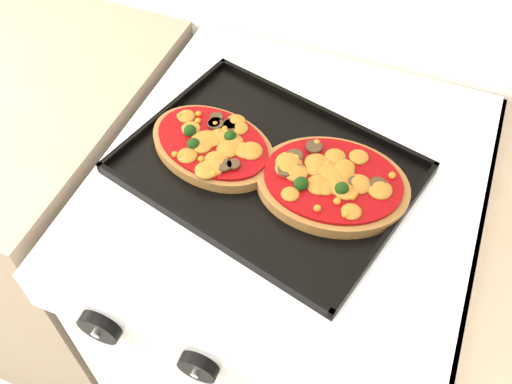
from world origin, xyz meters
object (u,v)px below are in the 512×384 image
at_px(baking_tray, 268,168).
at_px(pizza_left, 213,144).
at_px(pizza_right, 332,182).
at_px(stove, 282,301).

relative_size(baking_tray, pizza_left, 1.99).
bearing_deg(baking_tray, pizza_left, -166.72).
bearing_deg(pizza_right, baking_tray, 178.60).
xyz_separation_m(pizza_left, pizza_right, (0.20, -0.00, 0.00)).
xyz_separation_m(stove, pizza_right, (0.07, -0.03, 0.48)).
height_order(baking_tray, pizza_left, pizza_left).
height_order(baking_tray, pizza_right, pizza_right).
bearing_deg(pizza_left, stove, 10.18).
height_order(stove, baking_tray, baking_tray).
distance_m(stove, baking_tray, 0.47).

